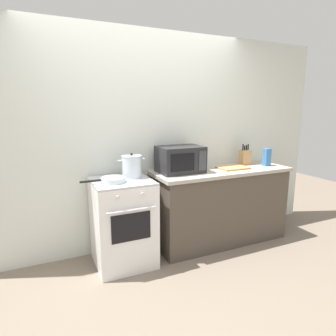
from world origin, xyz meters
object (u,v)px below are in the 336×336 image
(microwave, at_px, (180,159))
(pasta_box, at_px, (266,157))
(cutting_board, at_px, (233,168))
(knife_block, at_px, (245,157))
(frying_pan, at_px, (113,180))
(stock_pot, at_px, (132,166))
(stove, at_px, (123,222))

(microwave, height_order, pasta_box, microwave)
(cutting_board, height_order, knife_block, knife_block)
(frying_pan, height_order, pasta_box, pasta_box)
(stock_pot, relative_size, pasta_box, 1.35)
(microwave, height_order, cutting_board, microwave)
(frying_pan, bearing_deg, knife_block, 6.43)
(microwave, bearing_deg, pasta_box, -5.23)
(cutting_board, xyz_separation_m, knife_block, (0.29, 0.14, 0.09))
(stock_pot, height_order, cutting_board, stock_pot)
(stock_pot, distance_m, knife_block, 1.56)
(frying_pan, bearing_deg, stock_pot, 27.29)
(cutting_board, relative_size, pasta_box, 1.64)
(stove, relative_size, microwave, 1.84)
(stock_pot, xyz_separation_m, microwave, (0.58, 0.02, 0.03))
(stock_pot, xyz_separation_m, knife_block, (1.56, 0.08, -0.02))
(stove, bearing_deg, knife_block, 4.77)
(frying_pan, xyz_separation_m, cutting_board, (1.50, 0.06, -0.02))
(stock_pot, bearing_deg, cutting_board, -2.77)
(frying_pan, height_order, cutting_board, frying_pan)
(knife_block, bearing_deg, pasta_box, -39.91)
(stove, xyz_separation_m, cutting_board, (1.40, 0.00, 0.47))
(stove, height_order, microwave, microwave)
(microwave, bearing_deg, frying_pan, -170.28)
(stove, distance_m, stock_pot, 0.60)
(knife_block, xyz_separation_m, pasta_box, (0.20, -0.17, 0.01))
(stove, distance_m, pasta_box, 1.98)
(microwave, relative_size, knife_block, 1.84)
(knife_block, relative_size, pasta_box, 1.24)
(frying_pan, bearing_deg, microwave, 9.72)
(microwave, distance_m, pasta_box, 1.18)
(stock_pot, bearing_deg, frying_pan, -152.71)
(cutting_board, height_order, pasta_box, pasta_box)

